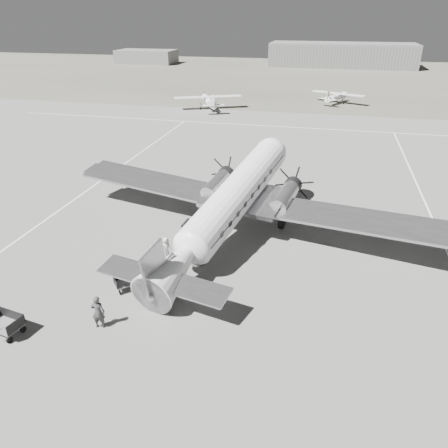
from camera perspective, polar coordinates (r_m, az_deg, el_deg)
The scene contains 14 objects.
ground at distance 27.37m, azimuth 4.80°, elevation -7.16°, with size 260.00×260.00×0.00m, color slate.
taxi_line_left at distance 41.69m, azimuth -18.08°, elevation 3.71°, with size 0.15×60.00×0.01m, color white.
taxi_line_horizon at distance 64.55m, azimuth 10.56°, elevation 12.23°, with size 90.00×0.15×0.01m, color white.
grass_infield at distance 118.70m, azimuth 12.46°, elevation 18.24°, with size 260.00×90.00×0.01m, color #5B594D.
hangar_main at distance 143.21m, azimuth 15.13°, elevation 20.55°, with size 42.00×14.00×6.60m.
shed_secondary at distance 150.03m, azimuth -10.07°, elevation 20.72°, with size 18.00×10.00×4.00m, color #616161.
dc3_airliner at distance 30.55m, azimuth 0.87°, elevation 2.61°, with size 29.35×20.37×5.59m, color #B4B4B6, non-canonical shape.
light_plane_left at distance 76.10m, azimuth -2.01°, elevation 15.61°, with size 11.48×9.32×2.38m, color silver, non-canonical shape.
light_plane_right at distance 83.70m, azimuth 14.54°, elevation 15.68°, with size 9.92×8.05×2.06m, color silver, non-canonical shape.
baggage_cart_near at distance 26.77m, azimuth -12.40°, elevation -7.39°, with size 1.64×1.16×0.93m, color #616161, non-canonical shape.
baggage_cart_far at distance 25.45m, azimuth -26.81°, elevation -11.67°, with size 1.95×1.38×1.10m, color #616161, non-canonical shape.
ground_crew at distance 23.89m, azimuth -16.12°, elevation -10.98°, with size 0.70×0.46×1.92m, color #323232.
ramp_agent at distance 28.30m, azimuth -9.29°, elevation -4.30°, with size 0.79×0.61×1.62m, color #B7B7B5.
passenger at distance 29.42m, azimuth -7.57°, elevation -3.08°, with size 0.72×0.47×1.48m, color silver.
Camera 1 is at (3.08, -22.72, 14.94)m, focal length 35.00 mm.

